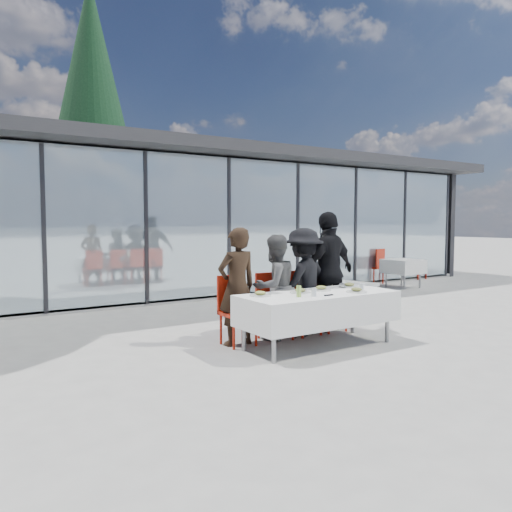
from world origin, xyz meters
The scene contains 24 objects.
ground centered at (0.00, 0.00, 0.00)m, with size 90.00×90.00×0.00m, color #999791.
pavilion centered at (2.00, 8.16, 2.15)m, with size 14.80×8.80×3.44m.
dining_table centered at (-0.11, -0.43, 0.54)m, with size 2.26×0.96×0.75m.
diner_a centered at (-1.01, 0.26, 0.83)m, with size 0.60×0.60×1.66m, color black.
diner_chair_a centered at (-1.01, 0.32, 0.54)m, with size 0.44×0.44×0.97m.
diner_b centered at (-0.37, 0.26, 0.77)m, with size 0.75×0.75×1.55m, color #525252.
diner_chair_b centered at (-0.37, 0.32, 0.54)m, with size 0.44×0.44×0.97m.
diner_c centered at (0.18, 0.26, 0.82)m, with size 1.06×1.06×1.64m, color black.
diner_chair_c centered at (0.18, 0.32, 0.54)m, with size 0.44×0.44×0.97m.
diner_d centered at (0.69, 0.26, 0.95)m, with size 1.11×1.11×1.89m, color black.
diner_chair_d centered at (0.69, 0.32, 0.54)m, with size 0.44×0.44×0.97m.
plate_a centered at (-0.94, -0.22, 0.77)m, with size 0.29×0.29×0.07m.
plate_b centered at (-0.33, -0.30, 0.77)m, with size 0.29×0.29×0.07m.
plate_c centered at (0.10, -0.25, 0.77)m, with size 0.29×0.29×0.07m.
plate_d centered at (0.68, -0.21, 0.77)m, with size 0.29×0.29×0.07m.
plate_extra centered at (0.38, -0.67, 0.77)m, with size 0.29×0.29×0.07m.
juice_bottle centered at (-0.57, -0.58, 0.83)m, with size 0.06×0.06×0.15m, color #96C351.
drinking_glasses centered at (0.09, -0.62, 0.80)m, with size 1.00×0.13×0.10m.
folded_eyeglasses centered at (-0.16, -0.70, 0.76)m, with size 0.14×0.03×0.01m, color black.
spare_table_right centered at (5.77, 3.09, 0.55)m, with size 0.86×0.86×0.74m.
spare_chair_a centered at (7.61, 4.24, 0.54)m, with size 0.59×0.59×0.97m.
spare_chair_b centered at (5.78, 4.03, 0.54)m, with size 0.53×0.53×0.97m.
lounger centered at (4.13, 3.55, 0.26)m, with size 0.97×1.45×0.72m.
conifer_tree centered at (0.50, 13.00, 5.99)m, with size 4.00×4.00×10.50m.
Camera 1 is at (-4.58, -5.69, 1.74)m, focal length 35.00 mm.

